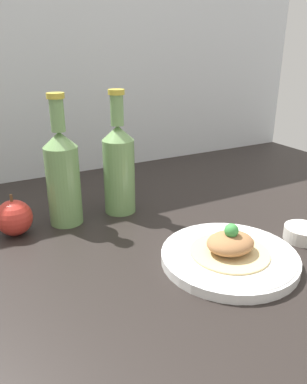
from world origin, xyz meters
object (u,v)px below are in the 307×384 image
(cider_bottle_left, at_px, (63,175))
(apple, at_px, (14,218))
(dipping_bowl, at_px, (303,233))
(plate, at_px, (229,256))
(plated_food, at_px, (230,245))
(cider_bottle_right, at_px, (117,166))

(cider_bottle_left, height_order, apple, cider_bottle_left)
(apple, height_order, dipping_bowl, apple)
(plate, xyz_separation_m, cider_bottle_left, (-0.24, 0.33, 0.11))
(plated_food, height_order, apple, apple)
(plate, bearing_deg, plated_food, 90.00)
(plate, distance_m, dipping_bowl, 0.20)
(apple, bearing_deg, cider_bottle_left, 2.96)
(cider_bottle_right, bearing_deg, plate, -73.68)
(plated_food, bearing_deg, cider_bottle_right, 106.32)
(plate, relative_size, apple, 2.78)
(cider_bottle_left, xyz_separation_m, apple, (-0.12, -0.01, -0.08))
(plate, height_order, plated_food, plated_food)
(cider_bottle_right, bearing_deg, dipping_bowl, -48.18)
(cider_bottle_right, distance_m, apple, 0.27)
(plated_food, bearing_deg, apple, 137.62)
(cider_bottle_right, bearing_deg, cider_bottle_left, 180.00)
(plate, xyz_separation_m, dipping_bowl, (0.20, -0.00, 0.00))
(plate, distance_m, plated_food, 0.03)
(apple, bearing_deg, dipping_bowl, -30.48)
(dipping_bowl, bearing_deg, cider_bottle_left, 142.60)
(plated_food, relative_size, apple, 1.61)
(plated_food, xyz_separation_m, dipping_bowl, (0.20, -0.00, -0.02))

